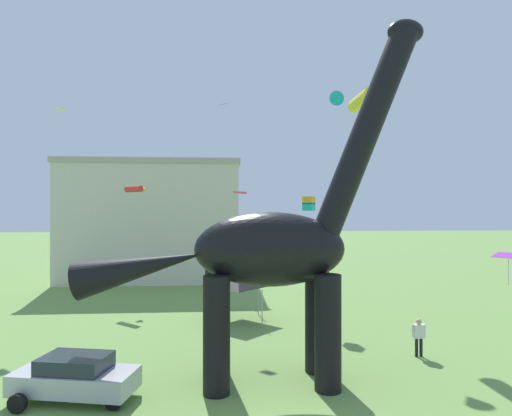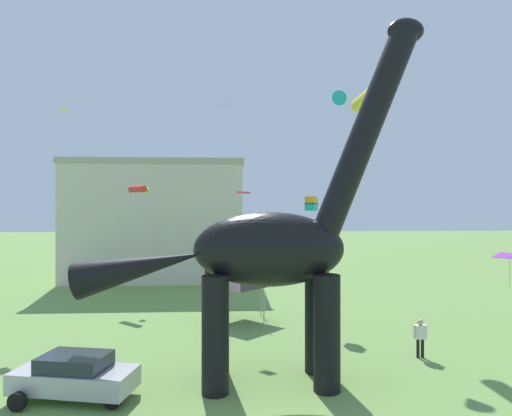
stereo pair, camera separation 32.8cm
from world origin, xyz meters
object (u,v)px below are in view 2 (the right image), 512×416
(dinosaur_sculpture, at_px, (267,249))
(kite_high_left, at_px, (311,204))
(kite_apex, at_px, (140,189))
(kite_near_low, at_px, (510,256))
(parked_sedan_left, at_px, (75,376))
(kite_far_left, at_px, (359,100))
(person_vendor_side, at_px, (420,334))
(kite_drifting, at_px, (65,109))
(kite_far_right, at_px, (244,193))
(festival_canopy_tent, at_px, (240,278))
(kite_mid_center, at_px, (225,105))

(dinosaur_sculpture, xyz_separation_m, kite_high_left, (3.57, 10.13, 1.90))
(kite_apex, distance_m, kite_near_low, 24.73)
(dinosaur_sculpture, relative_size, kite_near_low, 11.91)
(parked_sedan_left, xyz_separation_m, kite_apex, (-1.30, 17.32, 7.37))
(kite_far_left, bearing_deg, kite_near_low, -78.36)
(person_vendor_side, height_order, kite_near_low, kite_near_low)
(kite_drifting, bearing_deg, parked_sedan_left, -68.46)
(person_vendor_side, relative_size, kite_far_right, 1.19)
(kite_high_left, relative_size, kite_far_left, 0.28)
(kite_drifting, xyz_separation_m, kite_far_right, (12.37, 5.72, -5.42))
(dinosaur_sculpture, bearing_deg, kite_near_low, -16.42)
(kite_near_low, bearing_deg, kite_far_left, 101.64)
(dinosaur_sculpture, xyz_separation_m, festival_canopy_tent, (-0.89, 9.39, -2.59))
(festival_canopy_tent, xyz_separation_m, kite_near_low, (9.63, -10.86, 2.43))
(dinosaur_sculpture, distance_m, kite_far_left, 14.26)
(parked_sedan_left, height_order, kite_apex, kite_apex)
(dinosaur_sculpture, relative_size, kite_drifting, 14.68)
(kite_drifting, xyz_separation_m, kite_near_low, (21.44, -15.05, -8.49))
(person_vendor_side, distance_m, kite_drifting, 25.91)
(parked_sedan_left, distance_m, person_vendor_side, 14.45)
(kite_high_left, bearing_deg, dinosaur_sculpture, -109.38)
(festival_canopy_tent, relative_size, kite_drifting, 3.26)
(kite_mid_center, relative_size, kite_high_left, 0.89)
(kite_mid_center, height_order, kite_high_left, kite_mid_center)
(festival_canopy_tent, distance_m, kite_mid_center, 11.94)
(kite_far_left, height_order, kite_apex, kite_far_left)
(parked_sedan_left, relative_size, kite_far_right, 3.09)
(kite_high_left, distance_m, kite_near_low, 12.87)
(dinosaur_sculpture, xyz_separation_m, parked_sedan_left, (-6.92, -1.07, -4.33))
(kite_far_left, xyz_separation_m, kite_near_low, (2.29, -11.13, -8.44))
(kite_apex, bearing_deg, parked_sedan_left, -85.69)
(festival_canopy_tent, xyz_separation_m, kite_apex, (-7.33, 6.86, 5.63))
(kite_mid_center, height_order, kite_drifting, kite_mid_center)
(kite_high_left, relative_size, kite_far_right, 0.61)
(kite_drifting, height_order, kite_far_right, kite_drifting)
(kite_near_low, bearing_deg, dinosaur_sculpture, 170.45)
(kite_far_right, bearing_deg, dinosaur_sculpture, -89.00)
(kite_apex, bearing_deg, kite_drifting, -149.27)
(kite_far_left, xyz_separation_m, kite_apex, (-14.67, 6.58, -5.24))
(kite_mid_center, distance_m, kite_near_low, 20.10)
(kite_drifting, bearing_deg, kite_apex, 30.73)
(kite_mid_center, distance_m, kite_far_right, 8.57)
(kite_drifting, bearing_deg, kite_mid_center, -2.26)
(kite_apex, height_order, kite_near_low, kite_apex)
(festival_canopy_tent, bearing_deg, kite_mid_center, 104.04)
(kite_mid_center, xyz_separation_m, kite_drifting, (-10.87, 0.43, -0.37))
(person_vendor_side, xyz_separation_m, kite_apex, (-15.32, 13.84, 7.13))
(dinosaur_sculpture, bearing_deg, kite_drifting, 126.21)
(festival_canopy_tent, xyz_separation_m, kite_drifting, (-11.81, 4.19, 10.92))
(dinosaur_sculpture, xyz_separation_m, person_vendor_side, (7.10, 2.41, -4.09))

